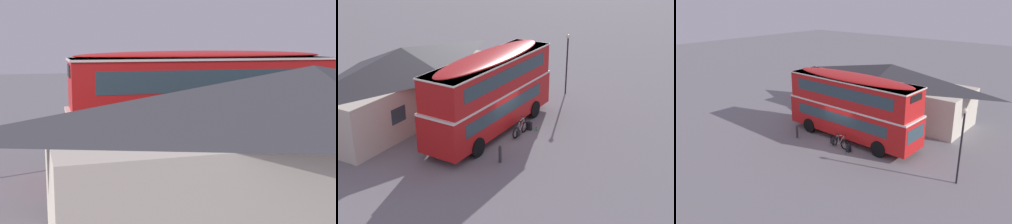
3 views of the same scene
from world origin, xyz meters
TOP-DOWN VIEW (x-y plane):
  - ground_plane at (0.00, 0.00)m, footprint 120.00×120.00m
  - double_decker_bus at (0.26, 1.03)m, footprint 10.46×2.79m
  - touring_bicycle at (0.50, -0.80)m, footprint 1.68×0.46m
  - backpack_on_ground at (1.52, -0.89)m, footprint 0.27×0.31m
  - water_bottle_green_metal at (1.60, -1.35)m, footprint 0.06×0.06m
  - pub_building at (-0.42, 7.25)m, footprint 13.82×5.59m
  - street_lamp at (8.71, -0.15)m, footprint 0.28×0.28m
  - kerb_bollard at (-2.92, -1.49)m, footprint 0.16×0.16m

SIDE VIEW (x-z plane):
  - ground_plane at x=0.00m, z-range 0.00..0.00m
  - water_bottle_green_metal at x=1.60m, z-range -0.01..0.25m
  - backpack_on_ground at x=1.52m, z-range 0.01..0.56m
  - touring_bicycle at x=0.50m, z-range -0.14..0.89m
  - kerb_bollard at x=-2.92m, z-range 0.01..0.98m
  - pub_building at x=-0.42m, z-range 0.05..4.57m
  - double_decker_bus at x=0.26m, z-range 0.25..5.04m
  - street_lamp at x=8.71m, z-range 0.54..4.98m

